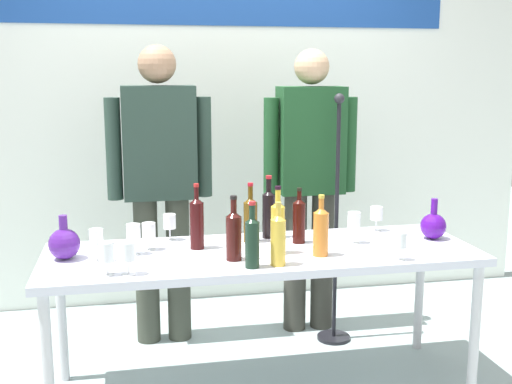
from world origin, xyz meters
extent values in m
cube|color=white|center=(0.00, 1.45, 1.50)|extent=(4.55, 0.10, 3.00)
cube|color=#1D489A|center=(0.00, 1.39, 2.01)|extent=(3.19, 0.01, 0.20)
cube|color=silver|center=(0.00, 0.00, 0.72)|extent=(2.13, 0.71, 0.04)
cylinder|color=silver|center=(-1.00, -0.30, 0.35)|extent=(0.05, 0.05, 0.70)
cylinder|color=silver|center=(1.00, -0.30, 0.35)|extent=(0.05, 0.05, 0.70)
cylinder|color=silver|center=(-1.00, 0.30, 0.35)|extent=(0.05, 0.05, 0.70)
cylinder|color=silver|center=(1.00, 0.30, 0.35)|extent=(0.05, 0.05, 0.70)
sphere|color=#4C1E82|center=(-0.94, 0.04, 0.81)|extent=(0.15, 0.15, 0.15)
cylinder|color=#4C1E82|center=(-0.94, 0.04, 0.91)|extent=(0.04, 0.04, 0.07)
sphere|color=#460F85|center=(0.93, 0.04, 0.81)|extent=(0.14, 0.14, 0.14)
cylinder|color=#460F85|center=(0.93, 0.04, 0.91)|extent=(0.03, 0.03, 0.09)
cylinder|color=#373C31|center=(-0.55, 0.73, 0.44)|extent=(0.14, 0.14, 0.88)
cylinder|color=#373C31|center=(-0.36, 0.73, 0.44)|extent=(0.14, 0.14, 0.88)
cube|color=#263B32|center=(-0.45, 0.73, 1.21)|extent=(0.42, 0.22, 0.65)
cylinder|color=#263B32|center=(-0.71, 0.73, 1.17)|extent=(0.09, 0.09, 0.58)
cylinder|color=#263B32|center=(-0.20, 0.73, 1.17)|extent=(0.09, 0.09, 0.58)
sphere|color=#9C765A|center=(-0.45, 0.73, 1.65)|extent=(0.22, 0.22, 0.22)
cylinder|color=#34342C|center=(0.37, 0.73, 0.44)|extent=(0.14, 0.14, 0.88)
cylinder|color=#34342C|center=(0.54, 0.73, 0.44)|extent=(0.14, 0.14, 0.88)
cube|color=#1B4724|center=(0.45, 0.73, 1.20)|extent=(0.39, 0.22, 0.64)
cylinder|color=#1B4724|center=(0.21, 0.73, 1.17)|extent=(0.09, 0.09, 0.58)
cylinder|color=#1B4724|center=(0.70, 0.73, 1.17)|extent=(0.09, 0.09, 0.58)
sphere|color=tan|center=(0.45, 0.73, 1.64)|extent=(0.21, 0.21, 0.21)
cylinder|color=black|center=(0.09, 0.24, 0.86)|extent=(0.07, 0.07, 0.23)
cone|color=black|center=(0.09, 0.24, 0.98)|extent=(0.07, 0.07, 0.03)
cylinder|color=black|center=(0.09, 0.24, 1.01)|extent=(0.03, 0.03, 0.08)
cylinder|color=#B11E25|center=(0.09, 0.24, 1.06)|extent=(0.03, 0.03, 0.02)
cylinder|color=gold|center=(0.02, -0.25, 0.84)|extent=(0.07, 0.07, 0.21)
cone|color=gold|center=(0.02, -0.25, 0.96)|extent=(0.07, 0.07, 0.03)
cylinder|color=gold|center=(0.02, -0.25, 0.98)|extent=(0.02, 0.02, 0.06)
cylinder|color=gold|center=(0.02, -0.25, 1.02)|extent=(0.03, 0.03, 0.02)
cylinder|color=black|center=(0.22, 0.10, 0.84)|extent=(0.07, 0.07, 0.21)
cone|color=black|center=(0.22, 0.10, 0.96)|extent=(0.07, 0.07, 0.03)
cylinder|color=black|center=(0.22, 0.10, 0.98)|extent=(0.02, 0.02, 0.06)
cylinder|color=black|center=(0.22, 0.10, 1.02)|extent=(0.03, 0.03, 0.02)
cylinder|color=gold|center=(0.06, -0.06, 0.86)|extent=(0.07, 0.07, 0.23)
cone|color=gold|center=(0.06, -0.06, 0.98)|extent=(0.07, 0.07, 0.03)
cylinder|color=gold|center=(0.06, -0.06, 1.01)|extent=(0.03, 0.03, 0.08)
cylinder|color=black|center=(0.06, -0.06, 1.06)|extent=(0.03, 0.03, 0.02)
cylinder|color=black|center=(-0.10, -0.26, 0.84)|extent=(0.06, 0.06, 0.21)
cone|color=black|center=(-0.10, -0.26, 0.96)|extent=(0.06, 0.06, 0.03)
cylinder|color=black|center=(-0.10, -0.26, 0.99)|extent=(0.03, 0.03, 0.08)
cylinder|color=#B12225|center=(-0.10, -0.26, 1.04)|extent=(0.03, 0.03, 0.02)
cylinder|color=orange|center=(0.26, -0.14, 0.84)|extent=(0.07, 0.07, 0.21)
cone|color=orange|center=(0.26, -0.14, 0.96)|extent=(0.07, 0.07, 0.03)
cylinder|color=orange|center=(0.26, -0.14, 0.98)|extent=(0.03, 0.03, 0.07)
cylinder|color=gold|center=(0.26, -0.14, 1.03)|extent=(0.03, 0.03, 0.02)
cylinder|color=black|center=(-0.31, 0.10, 0.86)|extent=(0.07, 0.07, 0.23)
cone|color=black|center=(-0.31, 0.10, 0.98)|extent=(0.07, 0.07, 0.03)
cylinder|color=black|center=(-0.31, 0.10, 1.01)|extent=(0.02, 0.02, 0.08)
cylinder|color=#AA201F|center=(-0.31, 0.10, 1.06)|extent=(0.03, 0.03, 0.02)
cylinder|color=#350F0C|center=(-0.16, -0.13, 0.84)|extent=(0.07, 0.07, 0.21)
cone|color=#350F0C|center=(-0.16, -0.13, 0.96)|extent=(0.07, 0.07, 0.03)
cylinder|color=#350F0C|center=(-0.16, -0.13, 0.99)|extent=(0.03, 0.03, 0.08)
cylinder|color=black|center=(-0.16, -0.13, 1.04)|extent=(0.03, 0.03, 0.02)
cylinder|color=#4F370B|center=(-0.02, 0.17, 0.84)|extent=(0.07, 0.07, 0.21)
cone|color=#4F370B|center=(-0.02, 0.17, 0.96)|extent=(0.07, 0.07, 0.03)
cylinder|color=#4F370B|center=(-0.02, 0.17, 0.99)|extent=(0.02, 0.02, 0.09)
cylinder|color=#AA1621|center=(-0.02, 0.17, 1.04)|extent=(0.03, 0.03, 0.02)
cylinder|color=white|center=(-0.55, 0.12, 0.74)|extent=(0.06, 0.06, 0.00)
cylinder|color=white|center=(-0.55, 0.12, 0.77)|extent=(0.01, 0.01, 0.06)
cylinder|color=white|center=(-0.55, 0.12, 0.84)|extent=(0.07, 0.07, 0.07)
cylinder|color=white|center=(-0.79, -0.03, 0.74)|extent=(0.06, 0.06, 0.00)
cylinder|color=white|center=(-0.79, -0.03, 0.78)|extent=(0.01, 0.01, 0.08)
cylinder|color=white|center=(-0.79, -0.03, 0.86)|extent=(0.06, 0.06, 0.08)
cylinder|color=white|center=(-0.62, 0.06, 0.74)|extent=(0.06, 0.06, 0.00)
cylinder|color=white|center=(-0.62, 0.06, 0.77)|extent=(0.01, 0.01, 0.06)
cylinder|color=white|center=(-0.62, 0.06, 0.85)|extent=(0.07, 0.07, 0.08)
cylinder|color=white|center=(-0.65, -0.26, 0.74)|extent=(0.06, 0.06, 0.00)
cylinder|color=white|center=(-0.65, -0.26, 0.77)|extent=(0.01, 0.01, 0.06)
cylinder|color=white|center=(-0.65, -0.26, 0.84)|extent=(0.07, 0.07, 0.08)
cylinder|color=white|center=(-0.43, 0.29, 0.74)|extent=(0.06, 0.06, 0.00)
cylinder|color=white|center=(-0.43, 0.29, 0.77)|extent=(0.01, 0.01, 0.06)
cylinder|color=white|center=(-0.43, 0.29, 0.84)|extent=(0.07, 0.07, 0.08)
cylinder|color=white|center=(-0.74, -0.24, 0.74)|extent=(0.06, 0.06, 0.00)
cylinder|color=white|center=(-0.74, -0.24, 0.77)|extent=(0.01, 0.01, 0.06)
cylinder|color=white|center=(-0.74, -0.24, 0.84)|extent=(0.07, 0.07, 0.09)
cylinder|color=white|center=(0.60, -0.29, 0.74)|extent=(0.05, 0.05, 0.00)
cylinder|color=white|center=(0.60, -0.29, 0.77)|extent=(0.01, 0.01, 0.06)
cylinder|color=white|center=(0.60, -0.29, 0.84)|extent=(0.06, 0.06, 0.07)
cylinder|color=white|center=(0.49, 0.04, 0.74)|extent=(0.06, 0.06, 0.00)
cylinder|color=white|center=(0.49, 0.04, 0.78)|extent=(0.01, 0.01, 0.08)
cylinder|color=white|center=(0.49, 0.04, 0.86)|extent=(0.07, 0.07, 0.08)
cylinder|color=white|center=(0.70, 0.26, 0.74)|extent=(0.06, 0.06, 0.00)
cylinder|color=white|center=(0.70, 0.26, 0.77)|extent=(0.01, 0.01, 0.06)
cylinder|color=white|center=(0.70, 0.26, 0.84)|extent=(0.07, 0.07, 0.07)
cylinder|color=black|center=(0.56, 0.52, 0.01)|extent=(0.20, 0.20, 0.02)
cylinder|color=black|center=(0.56, 0.52, 0.71)|extent=(0.02, 0.02, 1.43)
sphere|color=#232328|center=(0.56, 0.52, 1.46)|extent=(0.06, 0.06, 0.06)
camera|label=1|loc=(-0.63, -2.96, 1.61)|focal=44.57mm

